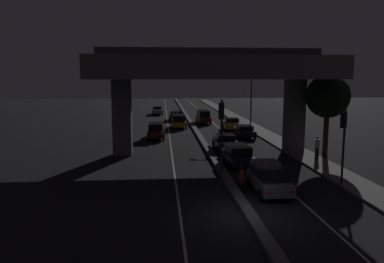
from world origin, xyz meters
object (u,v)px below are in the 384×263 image
motorcycle_red_filtering_near (242,179)px  car_taxi_yellow_fifth (232,124)px  car_silver_fourth_oncoming (157,110)px  pedestrian_on_sidewalk (317,147)px  traffic_light_right_of_median (343,134)px  street_lamp (249,94)px  car_black_fourth (244,131)px  car_taxi_yellow_second_oncoming (179,121)px  car_dark_red_sixth (203,117)px  car_dark_blue_third (225,142)px  traffic_light_left_of_median (221,129)px  car_grey_lead (269,178)px  car_dark_blue_second (238,154)px  car_dark_red_lead_oncoming (156,130)px  car_dark_blue_third_oncoming (176,115)px

motorcycle_red_filtering_near → car_taxi_yellow_fifth: bearing=-7.1°
car_silver_fourth_oncoming → pedestrian_on_sidewalk: 40.73m
traffic_light_right_of_median → street_lamp: bearing=90.4°
car_black_fourth → car_taxi_yellow_second_oncoming: bearing=40.8°
car_black_fourth → car_dark_red_sixth: 13.32m
car_black_fourth → car_silver_fourth_oncoming: size_ratio=1.02×
car_dark_blue_third → car_dark_red_sixth: car_dark_red_sixth is taller
traffic_light_left_of_median → pedestrian_on_sidewalk: traffic_light_left_of_median is taller
traffic_light_left_of_median → car_taxi_yellow_second_oncoming: bearing=92.6°
car_grey_lead → car_silver_fourth_oncoming: bearing=7.8°
motorcycle_red_filtering_near → car_dark_blue_third: bearing=-2.8°
car_taxi_yellow_second_oncoming → pedestrian_on_sidewalk: (10.28, -20.51, 0.12)m
car_black_fourth → pedestrian_on_sidewalk: bearing=-163.2°
traffic_light_right_of_median → car_dark_blue_third: size_ratio=1.00×
car_dark_blue_second → car_dark_blue_third: car_dark_blue_second is taller
street_lamp → car_dark_blue_second: size_ratio=1.66×
traffic_light_right_of_median → car_taxi_yellow_second_oncoming: 29.24m
motorcycle_red_filtering_near → pedestrian_on_sidewalk: size_ratio=1.01×
car_taxi_yellow_second_oncoming → car_silver_fourth_oncoming: size_ratio=1.00×
car_dark_red_sixth → car_dark_red_lead_oncoming: car_dark_red_sixth is taller
car_grey_lead → motorcycle_red_filtering_near: car_grey_lead is taller
car_dark_blue_second → car_silver_fourth_oncoming: size_ratio=1.03×
car_dark_blue_third → car_dark_red_sixth: 20.30m
car_dark_blue_third_oncoming → motorcycle_red_filtering_near: (2.55, -36.57, -0.11)m
car_grey_lead → car_taxi_yellow_second_oncoming: (-3.91, 28.79, -0.01)m
traffic_light_right_of_median → car_taxi_yellow_second_oncoming: size_ratio=1.07×
traffic_light_left_of_median → car_dark_blue_second: 7.31m
motorcycle_red_filtering_near → street_lamp: bearing=-11.8°
car_taxi_yellow_second_oncoming → pedestrian_on_sidewalk: size_ratio=2.53×
car_taxi_yellow_fifth → car_dark_blue_third_oncoming: 13.05m
car_dark_blue_third_oncoming → car_taxi_yellow_fifth: bearing=29.1°
car_dark_blue_third_oncoming → traffic_light_right_of_median: bearing=11.8°
car_dark_red_lead_oncoming → car_silver_fourth_oncoming: 26.55m
car_dark_blue_second → car_taxi_yellow_second_oncoming: 21.79m
car_silver_fourth_oncoming → street_lamp: bearing=26.6°
traffic_light_right_of_median → car_taxi_yellow_fifth: bearing=94.7°
car_silver_fourth_oncoming → car_black_fourth: bearing=19.0°
car_dark_blue_third_oncoming → car_silver_fourth_oncoming: (-3.01, 9.28, -0.01)m
traffic_light_left_of_median → car_black_fourth: 20.37m
motorcycle_red_filtering_near → car_grey_lead: bearing=-120.7°
traffic_light_right_of_median → car_black_fourth: (-1.75, 19.32, -2.57)m
car_silver_fourth_oncoming → motorcycle_red_filtering_near: motorcycle_red_filtering_near is taller
car_dark_red_sixth → car_dark_blue_second: bearing=177.6°
car_dark_blue_second → car_dark_blue_third_oncoming: bearing=4.5°
car_taxi_yellow_fifth → street_lamp: bearing=-116.9°
car_dark_blue_second → car_dark_red_lead_oncoming: 14.44m
traffic_light_right_of_median → car_black_fourth: traffic_light_right_of_median is taller
car_dark_blue_third → car_dark_red_lead_oncoming: size_ratio=1.08×
street_lamp → car_dark_blue_third_oncoming: street_lamp is taller
car_dark_blue_second → traffic_light_left_of_median: bearing=157.7°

